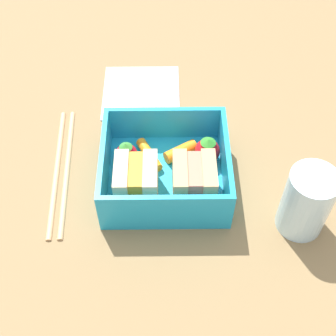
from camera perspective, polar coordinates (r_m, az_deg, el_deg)
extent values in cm
cube|color=olive|center=(59.37, 0.00, -2.22)|extent=(120.00, 120.00, 2.00)
cube|color=#1EA1CD|center=(58.09, 0.00, -1.29)|extent=(15.10, 13.91, 1.20)
cube|color=#1EA1CD|center=(51.74, 0.07, -5.12)|extent=(15.10, 0.60, 4.92)
cube|color=#1EA1CD|center=(60.10, -0.06, 5.54)|extent=(15.10, 0.60, 4.92)
cube|color=#1EA1CD|center=(56.20, 7.41, 0.66)|extent=(0.60, 12.71, 4.92)
cube|color=#1EA1CD|center=(56.11, -7.43, 0.55)|extent=(0.60, 12.71, 4.92)
cube|color=tan|center=(54.20, 5.28, -1.53)|extent=(1.63, 5.45, 5.08)
cube|color=#D87259|center=(54.06, 3.56, -1.55)|extent=(1.63, 5.01, 4.67)
cube|color=tan|center=(53.98, 1.83, -1.56)|extent=(1.63, 5.45, 5.08)
cube|color=beige|center=(53.96, -1.77, -1.59)|extent=(1.63, 5.45, 5.08)
cube|color=orange|center=(54.02, -3.50, -1.60)|extent=(1.63, 5.01, 4.67)
cube|color=beige|center=(54.14, -5.23, -1.61)|extent=(1.63, 5.45, 5.08)
sphere|color=red|center=(58.27, 5.16, 2.07)|extent=(3.17, 3.17, 3.17)
cone|color=#32892B|center=(56.85, 5.29, 3.30)|extent=(1.90, 1.90, 0.60)
cylinder|color=orange|center=(59.08, 1.88, 2.03)|extent=(4.46, 3.56, 1.56)
cylinder|color=orange|center=(58.93, -1.97, 1.63)|extent=(3.42, 5.08, 1.26)
sphere|color=red|center=(58.16, -4.74, 1.67)|extent=(2.75, 2.75, 2.75)
cone|color=#3C8D36|center=(56.89, -4.85, 2.76)|extent=(1.65, 1.65, 0.60)
cylinder|color=tan|center=(60.69, -11.93, -0.06)|extent=(1.63, 20.44, 0.70)
cylinder|color=tan|center=(60.93, -13.14, -0.11)|extent=(1.63, 20.44, 0.70)
cylinder|color=silver|center=(53.82, 16.87, -3.99)|extent=(5.40, 5.40, 8.64)
cube|color=silver|center=(69.51, -2.99, 9.25)|extent=(11.14, 11.40, 0.40)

